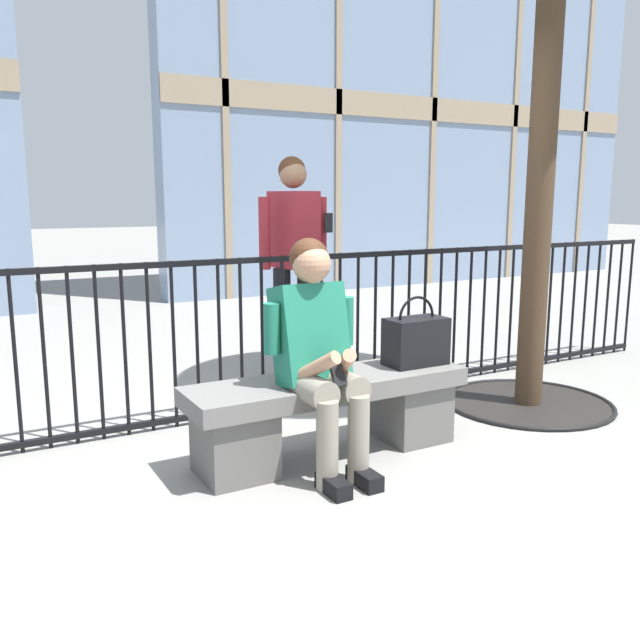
# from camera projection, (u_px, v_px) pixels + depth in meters

# --- Properties ---
(ground_plane) EXTENTS (60.00, 60.00, 0.00)m
(ground_plane) POSITION_uv_depth(u_px,v_px,m) (329.00, 455.00, 3.74)
(ground_plane) COLOR gray
(stone_bench) EXTENTS (1.60, 0.44, 0.45)m
(stone_bench) POSITION_uv_depth(u_px,v_px,m) (329.00, 408.00, 3.69)
(stone_bench) COLOR slate
(stone_bench) RESTS_ON ground
(seated_person_with_phone) EXTENTS (0.52, 0.66, 1.21)m
(seated_person_with_phone) POSITION_uv_depth(u_px,v_px,m) (318.00, 348.00, 3.44)
(seated_person_with_phone) COLOR gray
(seated_person_with_phone) RESTS_ON ground
(handbag_on_bench) EXTENTS (0.36, 0.20, 0.41)m
(handbag_on_bench) POSITION_uv_depth(u_px,v_px,m) (416.00, 340.00, 3.90)
(handbag_on_bench) COLOR black
(handbag_on_bench) RESTS_ON stone_bench
(bystander_at_railing) EXTENTS (0.55, 0.41, 1.71)m
(bystander_at_railing) POSITION_uv_depth(u_px,v_px,m) (294.00, 254.00, 4.97)
(bystander_at_railing) COLOR black
(bystander_at_railing) RESTS_ON ground
(plaza_railing) EXTENTS (7.45, 0.04, 1.04)m
(plaza_railing) POSITION_uv_depth(u_px,v_px,m) (262.00, 335.00, 4.39)
(plaza_railing) COLOR black
(plaza_railing) RESTS_ON ground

